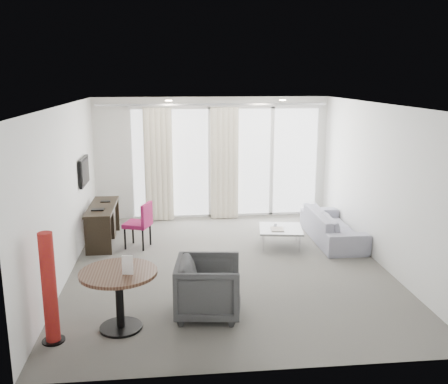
{
  "coord_description": "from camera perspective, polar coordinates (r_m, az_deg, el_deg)",
  "views": [
    {
      "loc": [
        -0.87,
        -7.61,
        3.02
      ],
      "look_at": [
        0.0,
        0.6,
        1.1
      ],
      "focal_mm": 40.0,
      "sensor_mm": 36.0,
      "label": 1
    }
  ],
  "objects": [
    {
      "name": "floor",
      "position": [
        8.24,
        0.45,
        -8.42
      ],
      "size": [
        5.0,
        6.0,
        0.0
      ],
      "primitive_type": "cube",
      "color": "#5C5952",
      "rests_on": "ground"
    },
    {
      "name": "wall_front",
      "position": [
        5.0,
        4.39,
        -7.08
      ],
      "size": [
        5.0,
        0.0,
        2.6
      ],
      "primitive_type": "cube",
      "color": "silver",
      "rests_on": "ground"
    },
    {
      "name": "coffee_table",
      "position": [
        9.15,
        6.47,
        -5.14
      ],
      "size": [
        0.87,
        0.87,
        0.34
      ],
      "primitive_type": null,
      "rotation": [
        0.0,
        0.0,
        -0.16
      ],
      "color": "gray",
      "rests_on": "floor"
    },
    {
      "name": "desk_chair",
      "position": [
        9.11,
        -9.87,
        -3.72
      ],
      "size": [
        0.57,
        0.55,
        0.83
      ],
      "primitive_type": null,
      "rotation": [
        0.0,
        0.0,
        -0.35
      ],
      "color": "maroon",
      "rests_on": "floor"
    },
    {
      "name": "red_lamp",
      "position": [
        6.12,
        -19.34,
        -10.35
      ],
      "size": [
        0.34,
        0.34,
        1.33
      ],
      "primitive_type": "cylinder",
      "rotation": [
        0.0,
        0.0,
        -0.36
      ],
      "color": "maroon",
      "rests_on": "floor"
    },
    {
      "name": "window_frame",
      "position": [
        10.8,
        0.26,
        3.39
      ],
      "size": [
        4.1,
        0.06,
        2.44
      ],
      "primitive_type": null,
      "color": "white",
      "rests_on": "ground"
    },
    {
      "name": "curtain_track",
      "position": [
        10.49,
        -1.3,
        9.97
      ],
      "size": [
        4.8,
        0.04,
        0.04
      ],
      "primitive_type": null,
      "color": "#B2B2B7",
      "rests_on": "ceiling"
    },
    {
      "name": "balustrade",
      "position": [
        13.85,
        -1.1,
        2.6
      ],
      "size": [
        5.5,
        0.06,
        1.05
      ],
      "primitive_type": null,
      "color": "#B2B2B7",
      "rests_on": "terrace_slab"
    },
    {
      "name": "curtain_left",
      "position": [
        10.6,
        -7.48,
        3.09
      ],
      "size": [
        0.6,
        0.2,
        2.38
      ],
      "primitive_type": null,
      "color": "beige",
      "rests_on": "ground"
    },
    {
      "name": "wall_right",
      "position": [
        8.5,
        17.45,
        0.8
      ],
      "size": [
        0.0,
        6.0,
        2.6
      ],
      "primitive_type": "cube",
      "color": "silver",
      "rests_on": "ground"
    },
    {
      "name": "terrace_slab",
      "position": [
        12.55,
        -0.52,
        -1.11
      ],
      "size": [
        5.6,
        3.0,
        0.12
      ],
      "primitive_type": "cube",
      "color": "#4D4D50",
      "rests_on": "ground"
    },
    {
      "name": "sofa",
      "position": [
        9.59,
        12.32,
        -3.82
      ],
      "size": [
        0.75,
        1.92,
        0.56
      ],
      "primitive_type": "imported",
      "rotation": [
        0.0,
        0.0,
        1.57
      ],
      "color": "gray",
      "rests_on": "floor"
    },
    {
      "name": "menu_card",
      "position": [
        6.06,
        -10.91,
        -9.48
      ],
      "size": [
        0.13,
        0.05,
        0.23
      ],
      "primitive_type": null,
      "rotation": [
        0.0,
        0.0,
        -0.2
      ],
      "color": "white",
      "rests_on": "round_table"
    },
    {
      "name": "desk",
      "position": [
        9.52,
        -13.65,
        -3.58
      ],
      "size": [
        0.47,
        1.49,
        0.7
      ],
      "primitive_type": null,
      "color": "black",
      "rests_on": "floor"
    },
    {
      "name": "curtain_right",
      "position": [
        10.65,
        0.08,
        3.25
      ],
      "size": [
        0.6,
        0.2,
        2.38
      ],
      "primitive_type": null,
      "color": "beige",
      "rests_on": "ground"
    },
    {
      "name": "remote",
      "position": [
        9.21,
        5.88,
        -3.78
      ],
      "size": [
        0.1,
        0.19,
        0.02
      ],
      "primitive_type": null,
      "rotation": [
        0.0,
        0.0,
        -0.29
      ],
      "color": "black",
      "rests_on": "coffee_table"
    },
    {
      "name": "downlight_a",
      "position": [
        9.22,
        -6.33,
        10.34
      ],
      "size": [
        0.12,
        0.12,
        0.02
      ],
      "primitive_type": "cylinder",
      "color": "#FFE0B2",
      "rests_on": "ceiling"
    },
    {
      "name": "rattan_table",
      "position": [
        12.57,
        4.18,
        0.33
      ],
      "size": [
        0.54,
        0.54,
        0.5
      ],
      "primitive_type": null,
      "rotation": [
        0.0,
        0.0,
        -0.09
      ],
      "color": "brown",
      "rests_on": "terrace_slab"
    },
    {
      "name": "ceiling",
      "position": [
        7.67,
        0.48,
        9.95
      ],
      "size": [
        5.0,
        6.0,
        0.0
      ],
      "primitive_type": "cube",
      "color": "white",
      "rests_on": "ground"
    },
    {
      "name": "round_table",
      "position": [
        6.31,
        -11.84,
        -12.0
      ],
      "size": [
        1.2,
        1.2,
        0.75
      ],
      "primitive_type": null,
      "rotation": [
        0.0,
        0.0,
        0.36
      ],
      "color": "#482D1F",
      "rests_on": "floor"
    },
    {
      "name": "rattan_chair_a",
      "position": [
        12.95,
        3.62,
        1.63
      ],
      "size": [
        0.7,
        0.7,
        0.91
      ],
      "primitive_type": null,
      "rotation": [
        0.0,
        0.0,
        0.15
      ],
      "color": "brown",
      "rests_on": "terrace_slab"
    },
    {
      "name": "rattan_chair_b",
      "position": [
        13.27,
        6.31,
        1.55
      ],
      "size": [
        0.66,
        0.66,
        0.77
      ],
      "primitive_type": null,
      "rotation": [
        0.0,
        0.0,
        0.31
      ],
      "color": "brown",
      "rests_on": "terrace_slab"
    },
    {
      "name": "magazine",
      "position": [
        9.0,
        6.11,
        -4.18
      ],
      "size": [
        0.24,
        0.29,
        0.02
      ],
      "primitive_type": null,
      "rotation": [
        0.0,
        0.0,
        -0.12
      ],
      "color": "gray",
      "rests_on": "coffee_table"
    },
    {
      "name": "wall_left",
      "position": [
        7.97,
        -17.69,
        -0.0
      ],
      "size": [
        0.0,
        6.0,
        2.6
      ],
      "primitive_type": "cube",
      "color": "silver",
      "rests_on": "ground"
    },
    {
      "name": "tub_armchair",
      "position": [
        6.51,
        -1.79,
        -10.87
      ],
      "size": [
        0.92,
        0.9,
        0.75
      ],
      "primitive_type": "imported",
      "rotation": [
        0.0,
        0.0,
        1.45
      ],
      "color": "#363637",
      "rests_on": "floor"
    },
    {
      "name": "window_panel",
      "position": [
        10.82,
        0.25,
        3.4
      ],
      "size": [
        4.0,
        0.02,
        2.38
      ],
      "primitive_type": null,
      "color": "white",
      "rests_on": "ground"
    },
    {
      "name": "downlight_b",
      "position": [
        9.45,
        6.72,
        10.39
      ],
      "size": [
        0.12,
        0.12,
        0.02
      ],
      "primitive_type": "cylinder",
      "color": "#FFE0B2",
      "rests_on": "ceiling"
    },
    {
      "name": "tv",
      "position": [
        9.35,
        -15.72,
        2.31
      ],
      "size": [
        0.05,
        0.8,
        0.5
      ],
      "primitive_type": null,
      "color": "black",
      "rests_on": "wall_left"
    }
  ]
}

